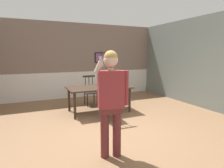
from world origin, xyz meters
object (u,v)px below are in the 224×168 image
(dining_table, at_px, (99,89))
(chair_near_window, at_px, (111,104))
(chair_by_doorway, at_px, (90,91))
(person_figure, at_px, (111,97))

(dining_table, relative_size, chair_near_window, 1.97)
(chair_near_window, distance_m, chair_by_doorway, 1.77)
(chair_by_doorway, bearing_deg, dining_table, 89.76)
(chair_by_doorway, xyz_separation_m, person_figure, (-0.71, -3.36, 0.57))
(person_figure, bearing_deg, chair_by_doorway, -88.56)
(chair_near_window, xyz_separation_m, chair_by_doorway, (0.02, 1.77, 0.01))
(chair_by_doorway, height_order, person_figure, person_figure)
(dining_table, bearing_deg, chair_near_window, -90.71)
(dining_table, bearing_deg, chair_by_doorway, 89.33)
(dining_table, height_order, chair_near_window, chair_near_window)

